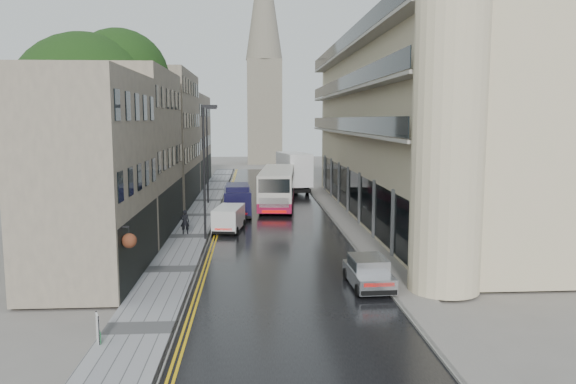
{
  "coord_description": "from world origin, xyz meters",
  "views": [
    {
      "loc": [
        -1.61,
        -17.78,
        7.85
      ],
      "look_at": [
        0.64,
        18.0,
        3.17
      ],
      "focal_mm": 35.0,
      "sensor_mm": 36.0,
      "label": 1
    }
  ],
  "objects": [
    {
      "name": "navy_van",
      "position": [
        -3.78,
        25.66,
        1.36
      ],
      "size": [
        2.3,
        5.32,
        2.68
      ],
      "primitive_type": null,
      "rotation": [
        0.0,
        0.0,
        0.04
      ],
      "color": "black",
      "rests_on": "road"
    },
    {
      "name": "white_van",
      "position": [
        -4.3,
        19.97,
        0.91
      ],
      "size": [
        2.25,
        4.13,
        1.77
      ],
      "primitive_type": null,
      "rotation": [
        0.0,
        0.0,
        -0.15
      ],
      "color": "silver",
      "rests_on": "road"
    },
    {
      "name": "cream_bus",
      "position": [
        -0.98,
        29.15,
        1.69
      ],
      "size": [
        3.88,
        12.46,
        3.34
      ],
      "primitive_type": null,
      "rotation": [
        0.0,
        0.0,
        -0.09
      ],
      "color": "beige",
      "rests_on": "road"
    },
    {
      "name": "lamp_post_far",
      "position": [
        -5.79,
        34.04,
        4.5
      ],
      "size": [
        1.0,
        0.3,
        8.77
      ],
      "primitive_type": null,
      "rotation": [
        0.0,
        0.0,
        0.09
      ],
      "color": "black",
      "rests_on": "left_sidewalk"
    },
    {
      "name": "white_lorry",
      "position": [
        1.86,
        39.96,
        2.16
      ],
      "size": [
        4.06,
        8.49,
        4.29
      ],
      "primitive_type": null,
      "rotation": [
        0.0,
        0.0,
        0.21
      ],
      "color": "white",
      "rests_on": "road"
    },
    {
      "name": "old_shop_row",
      "position": [
        -9.45,
        30.0,
        6.0
      ],
      "size": [
        4.5,
        56.0,
        12.0
      ],
      "primitive_type": null,
      "color": "gray",
      "rests_on": "ground"
    },
    {
      "name": "silver_hatchback",
      "position": [
        3.02,
        6.07,
        0.75
      ],
      "size": [
        1.84,
        3.95,
        1.46
      ],
      "primitive_type": null,
      "rotation": [
        0.0,
        0.0,
        0.04
      ],
      "color": "#A9AAAD",
      "rests_on": "road"
    },
    {
      "name": "tree_far",
      "position": [
        -12.2,
        33.0,
        6.23
      ],
      "size": [
        9.24,
        9.24,
        12.46
      ],
      "primitive_type": null,
      "color": "black",
      "rests_on": "ground"
    },
    {
      "name": "road",
      "position": [
        0.0,
        27.5,
        0.01
      ],
      "size": [
        9.0,
        85.0,
        0.02
      ],
      "primitive_type": "cube",
      "color": "black",
      "rests_on": "ground"
    },
    {
      "name": "pedestrian",
      "position": [
        -6.23,
        19.86,
        0.94
      ],
      "size": [
        0.64,
        0.45,
        1.65
      ],
      "primitive_type": "imported",
      "rotation": [
        0.0,
        0.0,
        3.24
      ],
      "color": "black",
      "rests_on": "left_sidewalk"
    },
    {
      "name": "estate_sign",
      "position": [
        -7.05,
        1.32,
        0.61
      ],
      "size": [
        0.3,
        0.58,
        0.99
      ],
      "primitive_type": null,
      "rotation": [
        0.0,
        0.0,
        0.39
      ],
      "color": "silver",
      "rests_on": "left_sidewalk"
    },
    {
      "name": "right_sidewalk",
      "position": [
        5.4,
        27.5,
        0.06
      ],
      "size": [
        1.8,
        85.0,
        0.12
      ],
      "primitive_type": "cube",
      "color": "slate",
      "rests_on": "ground"
    },
    {
      "name": "tree_near",
      "position": [
        -12.5,
        20.0,
        6.95
      ],
      "size": [
        10.56,
        10.56,
        13.89
      ],
      "primitive_type": null,
      "color": "black",
      "rests_on": "ground"
    },
    {
      "name": "left_sidewalk",
      "position": [
        -5.85,
        27.5,
        0.06
      ],
      "size": [
        2.7,
        85.0,
        0.12
      ],
      "primitive_type": "cube",
      "color": "gray",
      "rests_on": "ground"
    },
    {
      "name": "church_spire",
      "position": [
        0.5,
        82.0,
        20.0
      ],
      "size": [
        6.4,
        6.4,
        40.0
      ],
      "primitive_type": null,
      "color": "slate",
      "rests_on": "ground"
    },
    {
      "name": "modern_block",
      "position": [
        10.3,
        26.0,
        7.0
      ],
      "size": [
        8.0,
        40.0,
        14.0
      ],
      "primitive_type": null,
      "color": "beige",
      "rests_on": "ground"
    },
    {
      "name": "lamp_post_near",
      "position": [
        -4.73,
        18.19,
        4.4
      ],
      "size": [
        0.98,
        0.34,
        8.57
      ],
      "primitive_type": null,
      "rotation": [
        0.0,
        0.0,
        -0.13
      ],
      "color": "#232326",
      "rests_on": "left_sidewalk"
    },
    {
      "name": "ground",
      "position": [
        0.0,
        0.0,
        0.0
      ],
      "size": [
        200.0,
        200.0,
        0.0
      ],
      "primitive_type": "plane",
      "color": "slate",
      "rests_on": "ground"
    }
  ]
}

